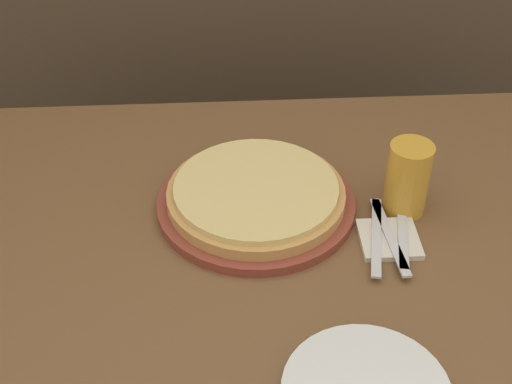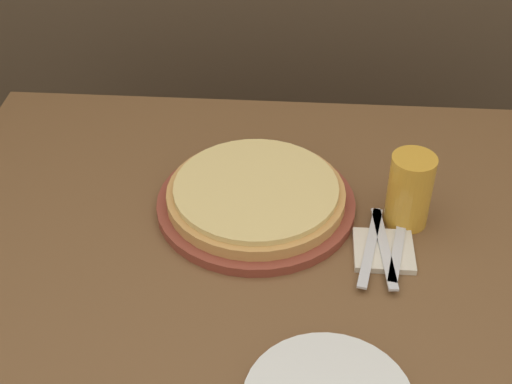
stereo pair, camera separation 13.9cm
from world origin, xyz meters
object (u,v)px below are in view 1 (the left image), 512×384
Objects in this scene: pizza_on_board at (256,198)px; spoon at (403,235)px; fork at (376,236)px; dinner_knife at (390,236)px; beer_glass at (408,176)px.

pizza_on_board is 0.29m from spoon.
fork is 0.05m from spoon.
spoon is (0.02, 0.00, 0.00)m from dinner_knife.
beer_glass is (0.29, -0.02, 0.06)m from pizza_on_board.
fork is at bearing 180.00° from dinner_knife.
dinner_knife is 1.18× the size of spoon.
spoon is at bearing 0.00° from dinner_knife.
spoon is at bearing -103.38° from beer_glass.
dinner_knife is at bearing -116.59° from beer_glass.
spoon is (0.05, 0.00, 0.00)m from fork.
pizza_on_board reaches higher than fork.
pizza_on_board is at bearing 157.01° from spoon.
beer_glass is 0.69× the size of fork.
beer_glass reaches higher than fork.
beer_glass is 0.13m from dinner_knife.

